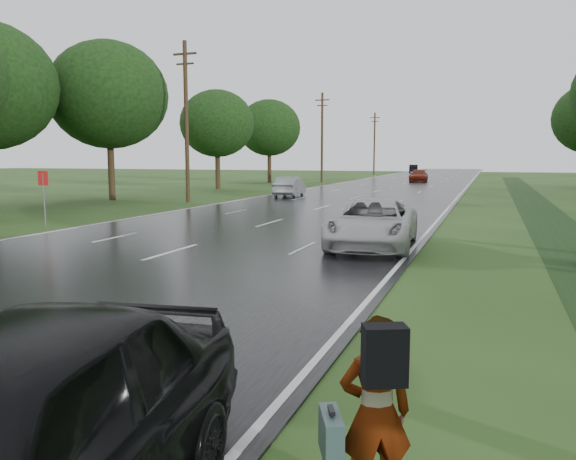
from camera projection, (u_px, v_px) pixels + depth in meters
The scene contains 17 objects.
road at pixel (387, 188), 51.34m from camera, with size 14.00×180.00×0.04m, color black.
edge_stripe_east at pixel (464, 190), 49.06m from camera, with size 0.12×180.00×0.01m, color silver.
edge_stripe_west at pixel (317, 187), 53.62m from camera, with size 0.12×180.00×0.01m, color silver.
center_line at pixel (387, 188), 51.34m from camera, with size 0.12×180.00×0.01m, color silver.
drainage_ditch at pixel (555, 227), 22.94m from camera, with size 2.20×120.00×0.56m.
road_sign at pixel (43, 187), 23.23m from camera, with size 0.50×0.06×2.30m.
utility_pole_mid at pixel (186, 120), 35.13m from camera, with size 1.60×0.26×10.00m.
utility_pole_far at pixel (322, 136), 63.10m from camera, with size 1.60×0.26×10.00m.
utility_pole_distant at pixel (374, 143), 91.08m from camera, with size 1.60×0.26×10.00m.
tree_west_c at pixel (108, 95), 36.87m from camera, with size 7.80×7.80×10.43m.
tree_west_d at pixel (217, 124), 49.79m from camera, with size 6.60×6.60×8.80m.
tree_west_f at pixel (269, 128), 63.01m from camera, with size 7.00×7.00×9.29m.
pedestrian at pixel (374, 411), 4.51m from camera, with size 0.87×0.67×1.63m.
white_pickup at pixel (373, 223), 17.70m from camera, with size 2.51×5.44×1.51m, color silver.
silver_sedan at pixel (290, 187), 40.39m from camera, with size 1.52×4.36×1.44m, color #9B9EA3.
far_car_red at pixel (419, 176), 65.01m from camera, with size 1.93×4.75×1.38m, color maroon.
far_car_dark at pixel (413, 169), 103.64m from camera, with size 1.54×4.42×1.46m, color black.
Camera 1 is at (8.96, -6.43, 2.87)m, focal length 35.00 mm.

